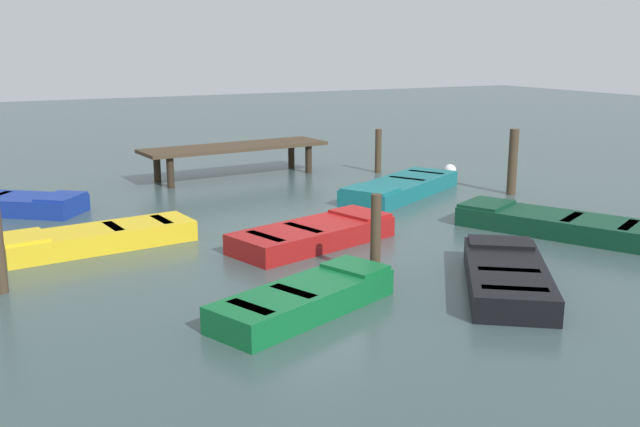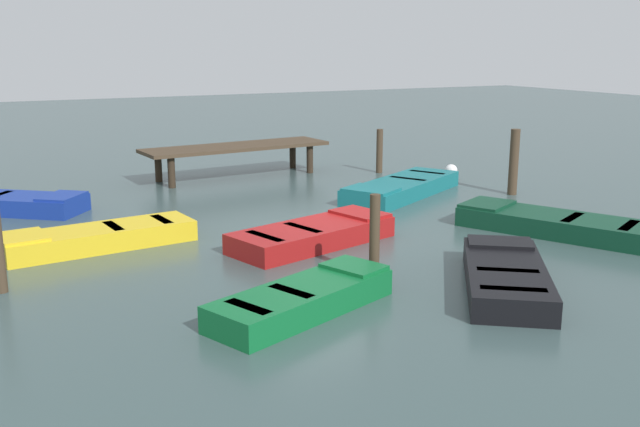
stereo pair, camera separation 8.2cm
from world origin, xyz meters
name	(u,v)px [view 1 (the left image)]	position (x,y,z in m)	size (l,w,h in m)	color
ground_plane	(320,229)	(0.00, 0.00, 0.00)	(80.00, 80.00, 0.00)	#384C4C
dock_segment	(235,149)	(0.58, 6.59, 0.83)	(5.63, 1.97, 0.95)	#423323
rowboat_yellow	(98,237)	(-4.46, 0.69, 0.22)	(3.70, 1.50, 0.46)	gold
rowboat_teal	(401,187)	(3.47, 2.16, 0.22)	(4.29, 3.17, 0.46)	#14666B
rowboat_green	(305,298)	(-2.40, -4.19, 0.22)	(3.22, 2.06, 0.46)	#0F602D
rowboat_dark_green	(555,223)	(4.22, -2.51, 0.22)	(2.94, 4.18, 0.46)	#0C3823
rowboat_red	(314,234)	(-0.64, -0.99, 0.22)	(3.61, 2.14, 0.46)	maroon
rowboat_black	(507,275)	(0.97, -4.71, 0.22)	(2.91, 3.35, 0.46)	black
rowboat_blue	(9,203)	(-5.74, 4.77, 0.22)	(3.50, 3.12, 0.46)	navy
mooring_piling_far_left	(376,236)	(-0.63, -3.26, 0.72)	(0.18, 0.18, 1.44)	#423323
mooring_piling_center	(378,151)	(4.74, 5.33, 0.67)	(0.19, 0.19, 1.33)	#423323
mooring_piling_near_right	(513,162)	(6.15, 0.97, 0.86)	(0.24, 0.24, 1.71)	#423323
marker_buoy	(450,171)	(5.88, 3.25, 0.29)	(0.36, 0.36, 0.48)	#262626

